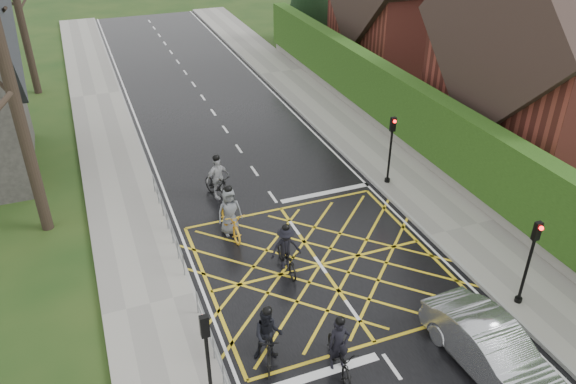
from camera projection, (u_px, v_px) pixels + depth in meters
ground at (320, 265)px, 19.96m from camera, size 120.00×120.00×0.00m
road at (320, 265)px, 19.96m from camera, size 9.00×80.00×0.01m
sidewalk_right at (461, 229)px, 21.79m from camera, size 3.00×80.00×0.15m
sidewalk_left at (150, 305)px, 18.06m from camera, size 3.00×80.00×0.15m
stone_wall at (417, 151)px, 27.00m from camera, size 0.50×38.00×0.70m
hedge at (421, 117)px, 26.11m from camera, size 0.90×38.00×2.80m
house_far at (416, 3)px, 36.75m from camera, size 9.80×8.80×10.30m
railing_south at (218, 355)px, 15.31m from camera, size 0.05×5.04×1.03m
railing_north at (166, 215)px, 21.32m from camera, size 0.05×6.04×1.03m
traffic_light_ne at (390, 151)px, 24.06m from camera, size 0.24×0.31×3.21m
traffic_light_se at (528, 264)px, 17.32m from camera, size 0.24×0.31×3.21m
traffic_light_sw at (208, 363)px, 13.92m from camera, size 0.24×0.31×3.21m
cyclist_rear at (340, 353)px, 15.61m from camera, size 0.91×2.00×1.87m
cyclist_back at (269, 340)px, 15.86m from camera, size 1.17×1.98×1.91m
cyclist_mid at (286, 253)px, 19.47m from camera, size 1.10×1.91×1.84m
cyclist_front at (218, 183)px, 23.52m from camera, size 1.23×2.12×2.04m
cyclist_lead at (230, 218)px, 21.28m from camera, size 0.97×2.20×2.10m
car at (491, 349)px, 15.54m from camera, size 1.88×4.60×1.48m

